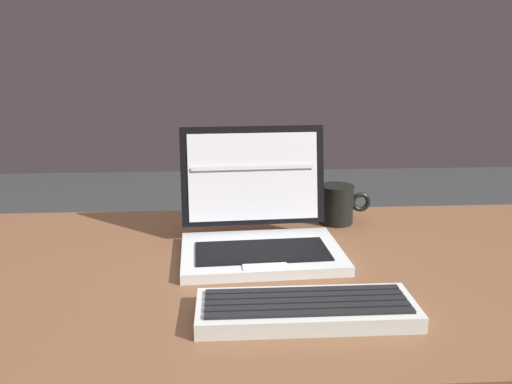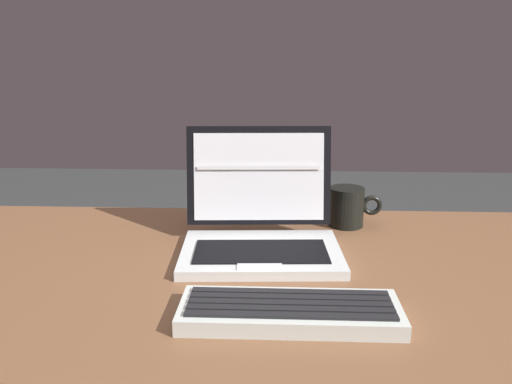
# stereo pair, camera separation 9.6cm
# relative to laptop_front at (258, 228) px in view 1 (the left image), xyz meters

# --- Properties ---
(desk) EXTENTS (1.75, 0.71, 0.75)m
(desk) POSITION_rel_laptop_front_xyz_m (0.00, -0.08, -0.15)
(desk) COLOR brown
(desk) RESTS_ON ground
(laptop_front) EXTENTS (0.31, 0.27, 0.23)m
(laptop_front) POSITION_rel_laptop_front_xyz_m (0.00, 0.00, 0.00)
(laptop_front) COLOR silver
(laptop_front) RESTS_ON desk
(external_keyboard) EXTENTS (0.32, 0.12, 0.03)m
(external_keyboard) POSITION_rel_laptop_front_xyz_m (0.05, -0.27, -0.03)
(external_keyboard) COLOR silver
(external_keyboard) RESTS_ON desk
(coffee_mug) EXTENTS (0.12, 0.08, 0.09)m
(coffee_mug) POSITION_rel_laptop_front_xyz_m (0.19, 0.16, -0.00)
(coffee_mug) COLOR black
(coffee_mug) RESTS_ON desk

